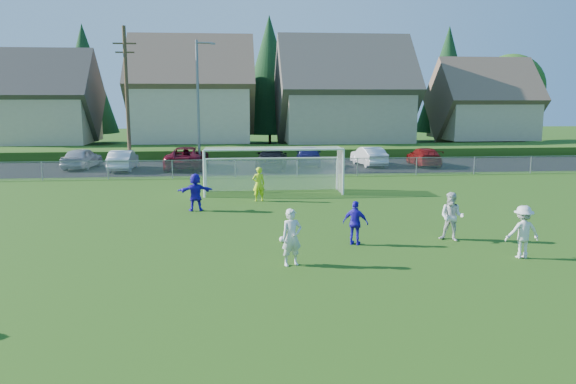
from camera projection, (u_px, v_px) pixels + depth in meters
name	position (u px, v px, depth m)	size (l,w,h in m)	color
ground	(318.00, 295.00, 14.81)	(160.00, 160.00, 0.00)	#193D0C
asphalt_lot	(262.00, 167.00, 41.79)	(60.00, 60.00, 0.00)	black
grass_embankment	(257.00, 152.00, 49.07)	(70.00, 6.00, 0.80)	#1E420F
soccer_ball	(282.00, 239.00, 20.12)	(0.22, 0.22, 0.22)	white
player_white_a	(292.00, 237.00, 17.27)	(0.65, 0.43, 1.78)	silver
player_white_b	(452.00, 217.00, 20.25)	(0.86, 0.67, 1.77)	silver
player_white_c	(523.00, 232.00, 18.09)	(1.11, 0.64, 1.72)	silver
player_blue_a	(356.00, 223.00, 19.71)	(0.92, 0.38, 1.57)	#2614BB
player_blue_b	(195.00, 192.00, 25.59)	(1.60, 0.51, 1.73)	#2614BB
goalkeeper	(259.00, 184.00, 27.95)	(0.63, 0.41, 1.72)	#C4EC1B
car_a	(82.00, 158.00, 40.65)	(1.79, 4.46, 1.52)	#A0A2A7
car_b	(123.00, 160.00, 39.65)	(1.52, 4.36, 1.44)	silver
car_c	(187.00, 158.00, 40.60)	(2.66, 5.76, 1.60)	#5F0A18
car_d	(272.00, 158.00, 40.45)	(2.14, 5.27, 1.53)	black
car_e	(309.00, 156.00, 42.27)	(1.83, 4.55, 1.55)	#16184E
car_f	(369.00, 156.00, 42.39)	(1.51, 4.32, 1.42)	white
car_g	(424.00, 157.00, 42.27)	(1.91, 4.69, 1.36)	maroon
soccer_goal	(273.00, 163.00, 30.28)	(7.42, 1.90, 2.50)	white
chainlink_fence	(266.00, 168.00, 36.29)	(52.06, 0.06, 1.20)	gray
streetlight	(199.00, 101.00, 39.06)	(1.38, 0.18, 9.00)	slate
utility_pole	(127.00, 97.00, 39.49)	(1.60, 0.26, 10.00)	#473321
houses_row	(273.00, 74.00, 55.42)	(53.90, 11.45, 13.27)	tan
tree_row	(260.00, 80.00, 61.55)	(65.98, 12.36, 13.80)	#382616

